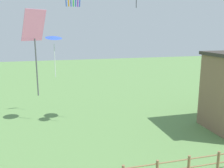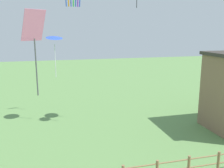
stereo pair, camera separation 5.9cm
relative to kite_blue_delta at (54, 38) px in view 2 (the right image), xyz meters
name	(u,v)px [view 2 (the right image)]	position (x,y,z in m)	size (l,w,h in m)	color
kite_blue_delta	(54,38)	(0.00, 0.00, 0.00)	(1.51, 1.50, 3.23)	blue
kite_pink_diamond	(34,35)	(-1.02, -10.00, 0.45)	(0.93, 0.82, 3.12)	pink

